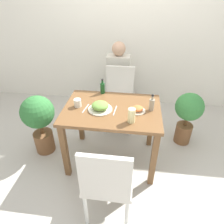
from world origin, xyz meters
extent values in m
plane|color=#B7B2A8|center=(0.00, 0.00, 0.00)|extent=(16.00, 16.00, 0.00)
cube|color=white|center=(0.00, 1.52, 1.30)|extent=(8.00, 0.05, 2.60)
cube|color=brown|center=(0.00, 0.00, 0.73)|extent=(1.04, 0.73, 0.04)
cube|color=brown|center=(-0.47, -0.32, 0.35)|extent=(0.06, 0.06, 0.71)
cube|color=brown|center=(0.47, -0.32, 0.35)|extent=(0.06, 0.06, 0.71)
cube|color=brown|center=(-0.47, 0.32, 0.35)|extent=(0.06, 0.06, 0.71)
cube|color=brown|center=(0.47, 0.32, 0.35)|extent=(0.06, 0.06, 0.71)
cube|color=silver|center=(0.06, -0.66, 0.43)|extent=(0.42, 0.42, 0.04)
cube|color=silver|center=(0.06, -0.85, 0.67)|extent=(0.40, 0.04, 0.44)
cylinder|color=white|center=(0.24, -0.48, 0.21)|extent=(0.03, 0.03, 0.41)
cylinder|color=white|center=(-0.12, -0.48, 0.21)|extent=(0.03, 0.03, 0.41)
cylinder|color=white|center=(0.24, -0.84, 0.21)|extent=(0.03, 0.03, 0.41)
cylinder|color=white|center=(-0.12, -0.84, 0.21)|extent=(0.03, 0.03, 0.41)
cube|color=silver|center=(0.01, 0.67, 0.43)|extent=(0.42, 0.42, 0.04)
cube|color=silver|center=(0.01, 0.86, 0.67)|extent=(0.40, 0.04, 0.44)
cylinder|color=white|center=(-0.17, 0.49, 0.21)|extent=(0.03, 0.03, 0.41)
cylinder|color=white|center=(0.19, 0.49, 0.21)|extent=(0.03, 0.03, 0.41)
cylinder|color=white|center=(-0.17, 0.85, 0.21)|extent=(0.03, 0.03, 0.41)
cylinder|color=white|center=(0.19, 0.85, 0.21)|extent=(0.03, 0.03, 0.41)
cylinder|color=beige|center=(-0.12, -0.05, 0.75)|extent=(0.26, 0.26, 0.01)
ellipsoid|color=olive|center=(-0.12, -0.05, 0.79)|extent=(0.18, 0.18, 0.08)
cylinder|color=beige|center=(0.27, -0.03, 0.75)|extent=(0.16, 0.16, 0.01)
ellipsoid|color=#CC6633|center=(0.27, -0.03, 0.78)|extent=(0.11, 0.11, 0.05)
cylinder|color=silver|center=(-0.37, -0.01, 0.79)|extent=(0.08, 0.08, 0.09)
cylinder|color=beige|center=(0.22, -0.22, 0.82)|extent=(0.07, 0.07, 0.15)
cylinder|color=#194C23|center=(-0.16, 0.33, 0.81)|extent=(0.05, 0.05, 0.13)
cylinder|color=#194C23|center=(-0.16, 0.33, 0.89)|extent=(0.02, 0.02, 0.03)
sphere|color=black|center=(-0.16, 0.33, 0.92)|extent=(0.03, 0.03, 0.03)
cylinder|color=gray|center=(0.41, 0.02, 0.81)|extent=(0.05, 0.05, 0.13)
cylinder|color=gray|center=(0.41, 0.02, 0.89)|extent=(0.02, 0.02, 0.03)
sphere|color=black|center=(0.41, 0.02, 0.92)|extent=(0.03, 0.03, 0.03)
cube|color=silver|center=(-0.28, -0.05, 0.75)|extent=(0.04, 0.18, 0.00)
cube|color=silver|center=(0.04, -0.05, 0.75)|extent=(0.02, 0.18, 0.00)
cylinder|color=brown|center=(-0.89, 0.04, 0.14)|extent=(0.24, 0.24, 0.28)
cylinder|color=brown|center=(-0.89, 0.04, 0.34)|extent=(0.04, 0.04, 0.12)
sphere|color=#2D6B33|center=(-0.89, 0.04, 0.60)|extent=(0.39, 0.39, 0.39)
cylinder|color=brown|center=(0.93, 0.44, 0.14)|extent=(0.21, 0.21, 0.28)
cylinder|color=brown|center=(0.93, 0.44, 0.33)|extent=(0.04, 0.04, 0.11)
sphere|color=#387F3D|center=(0.93, 0.44, 0.56)|extent=(0.36, 0.36, 0.36)
cube|color=#2D3347|center=(-0.04, 1.09, 0.23)|extent=(0.28, 0.20, 0.45)
cube|color=beige|center=(-0.04, 1.09, 0.71)|extent=(0.34, 0.22, 0.52)
sphere|color=tan|center=(-0.04, 1.09, 1.07)|extent=(0.20, 0.20, 0.20)
camera|label=1|loc=(0.23, -1.79, 1.88)|focal=32.00mm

